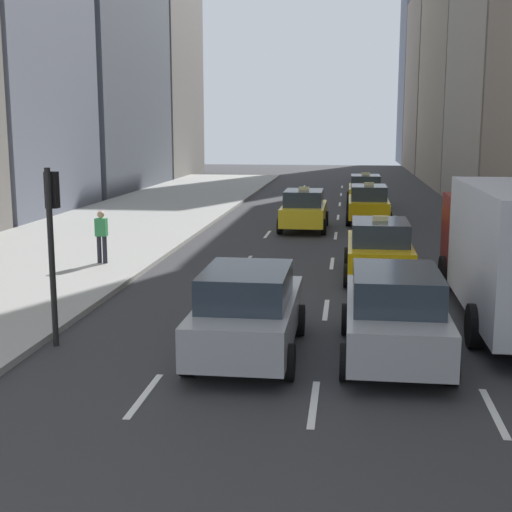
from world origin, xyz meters
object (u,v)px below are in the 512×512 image
object	(u,v)px
traffic_light_pole	(52,228)
taxi_third	(365,190)
taxi_second	(304,210)
taxi_fourth	(379,249)
taxi_lead	(368,203)
pedestrian_far_walking	(101,234)
sedan_silver_behind	(248,311)
sedan_black_near	(395,313)

from	to	relation	value
traffic_light_pole	taxi_third	bearing A→B (deg)	75.92
taxi_second	taxi_fourth	xyz separation A→B (m)	(2.80, -9.62, 0.00)
taxi_lead	pedestrian_far_walking	world-z (taller)	taxi_lead
taxi_third	sedan_silver_behind	bearing A→B (deg)	-95.91
taxi_third	sedan_silver_behind	xyz separation A→B (m)	(-2.80, -27.07, 0.01)
taxi_lead	sedan_black_near	distance (m)	19.80
pedestrian_far_walking	traffic_light_pole	bearing A→B (deg)	-77.02
taxi_lead	taxi_fourth	distance (m)	12.48
sedan_silver_behind	taxi_fourth	bearing A→B (deg)	69.53
sedan_black_near	sedan_silver_behind	xyz separation A→B (m)	(-2.80, -0.17, -0.01)
sedan_black_near	traffic_light_pole	xyz separation A→B (m)	(-6.75, -0.01, 1.52)
taxi_fourth	sedan_silver_behind	distance (m)	8.01
sedan_black_near	traffic_light_pole	bearing A→B (deg)	-179.91
taxi_second	taxi_third	world-z (taller)	same
sedan_black_near	taxi_second	bearing A→B (deg)	99.38
taxi_second	taxi_third	bearing A→B (deg)	74.28
taxi_second	sedan_silver_behind	distance (m)	17.12
sedan_silver_behind	traffic_light_pole	distance (m)	4.24
taxi_fourth	sedan_silver_behind	world-z (taller)	taxi_fourth
sedan_silver_behind	traffic_light_pole	world-z (taller)	traffic_light_pole
pedestrian_far_walking	sedan_silver_behind	bearing A→B (deg)	-54.28
sedan_black_near	traffic_light_pole	distance (m)	6.92
taxi_lead	taxi_fourth	world-z (taller)	same
taxi_fourth	pedestrian_far_walking	size ratio (longest dim) A/B	2.67
taxi_fourth	taxi_lead	bearing A→B (deg)	90.00
taxi_second	taxi_lead	bearing A→B (deg)	45.52
taxi_lead	pedestrian_far_walking	size ratio (longest dim) A/B	2.67
taxi_lead	pedestrian_far_walking	bearing A→B (deg)	-125.57
taxi_lead	taxi_third	size ratio (longest dim) A/B	1.00
taxi_second	sedan_silver_behind	size ratio (longest dim) A/B	0.98
sedan_black_near	taxi_third	bearing A→B (deg)	90.00
sedan_black_near	taxi_lead	bearing A→B (deg)	90.00
sedan_silver_behind	sedan_black_near	bearing A→B (deg)	3.57
taxi_second	sedan_black_near	xyz separation A→B (m)	(2.80, -16.95, 0.01)
taxi_fourth	sedan_silver_behind	size ratio (longest dim) A/B	0.98
taxi_lead	sedan_black_near	size ratio (longest dim) A/B	0.95
taxi_second	taxi_fourth	world-z (taller)	same
sedan_silver_behind	traffic_light_pole	xyz separation A→B (m)	(-3.95, 0.16, 1.52)
taxi_second	sedan_black_near	world-z (taller)	taxi_second
sedan_silver_behind	taxi_second	bearing A→B (deg)	90.00
taxi_second	pedestrian_far_walking	size ratio (longest dim) A/B	2.67
taxi_third	taxi_fourth	size ratio (longest dim) A/B	1.00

